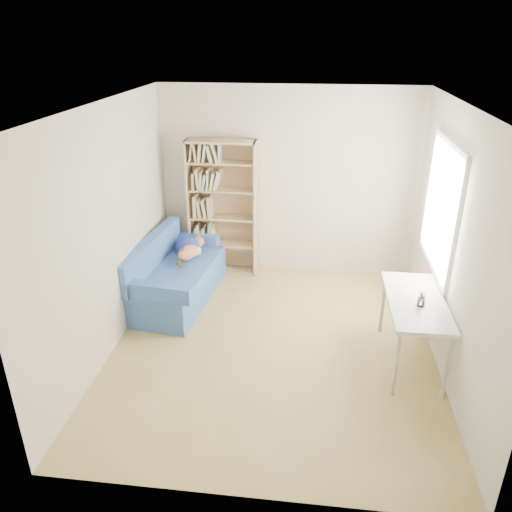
{
  "coord_description": "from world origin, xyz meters",
  "views": [
    {
      "loc": [
        0.37,
        -4.65,
        3.23
      ],
      "look_at": [
        -0.26,
        0.54,
        0.85
      ],
      "focal_mm": 35.0,
      "sensor_mm": 36.0,
      "label": 1
    }
  ],
  "objects_px": {
    "bookshelf": "(223,214)",
    "desk": "(416,306)",
    "sofa": "(175,276)",
    "pen_cup": "(421,301)"
  },
  "relations": [
    {
      "from": "sofa",
      "to": "bookshelf",
      "type": "bearing_deg",
      "value": 68.04
    },
    {
      "from": "desk",
      "to": "sofa",
      "type": "bearing_deg",
      "value": 159.41
    },
    {
      "from": "bookshelf",
      "to": "desk",
      "type": "xyz_separation_m",
      "value": [
        2.34,
        -1.94,
        -0.2
      ]
    },
    {
      "from": "bookshelf",
      "to": "desk",
      "type": "height_order",
      "value": "bookshelf"
    },
    {
      "from": "desk",
      "to": "pen_cup",
      "type": "bearing_deg",
      "value": -81.65
    },
    {
      "from": "desk",
      "to": "pen_cup",
      "type": "xyz_separation_m",
      "value": [
        0.02,
        -0.12,
        0.13
      ]
    },
    {
      "from": "sofa",
      "to": "desk",
      "type": "bearing_deg",
      "value": -14.08
    },
    {
      "from": "bookshelf",
      "to": "pen_cup",
      "type": "relative_size",
      "value": 12.46
    },
    {
      "from": "pen_cup",
      "to": "bookshelf",
      "type": "bearing_deg",
      "value": 138.81
    },
    {
      "from": "sofa",
      "to": "bookshelf",
      "type": "relative_size",
      "value": 0.93
    }
  ]
}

